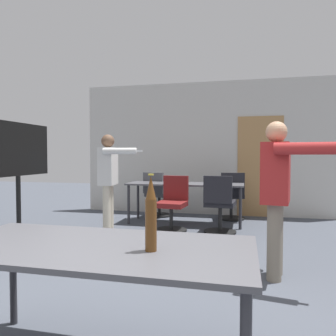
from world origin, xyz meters
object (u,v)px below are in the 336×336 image
at_px(person_right_polo, 109,173).
at_px(office_chair_near_pushed, 173,205).
at_px(tv_screen, 18,168).
at_px(beer_bottle, 151,215).
at_px(office_chair_mid_tucked, 158,196).
at_px(person_near_casual, 277,185).
at_px(office_chair_far_right, 219,206).
at_px(office_chair_far_left, 232,198).

bearing_deg(person_right_polo, office_chair_near_pushed, 102.21).
distance_m(tv_screen, office_chair_near_pushed, 2.45).
distance_m(tv_screen, beer_bottle, 3.21).
relative_size(person_right_polo, beer_bottle, 3.86).
xyz_separation_m(office_chair_mid_tucked, beer_bottle, (1.24, -4.78, 0.51)).
bearing_deg(tv_screen, office_chair_near_pushed, -47.89).
xyz_separation_m(person_right_polo, office_chair_mid_tucked, (0.43, 1.47, -0.54)).
relative_size(person_near_casual, office_chair_far_right, 1.70).
bearing_deg(beer_bottle, tv_screen, 139.39).
bearing_deg(office_chair_far_right, office_chair_near_pushed, 177.83).
bearing_deg(office_chair_far_left, office_chair_far_right, -105.05).
height_order(tv_screen, office_chair_mid_tucked, tv_screen).
distance_m(tv_screen, office_chair_far_right, 3.01).
relative_size(tv_screen, beer_bottle, 4.09).
height_order(office_chair_far_left, beer_bottle, beer_bottle).
height_order(office_chair_near_pushed, office_chair_far_left, office_chair_far_left).
bearing_deg(person_right_polo, office_chair_far_left, 119.98).
distance_m(person_near_casual, office_chair_far_left, 3.06).
distance_m(office_chair_near_pushed, office_chair_far_right, 0.79).
bearing_deg(office_chair_far_right, person_right_polo, -167.18).
bearing_deg(person_near_casual, beer_bottle, -14.66).
height_order(person_right_polo, office_chair_near_pushed, person_right_polo).
distance_m(person_right_polo, office_chair_near_pushed, 1.18).
xyz_separation_m(person_near_casual, office_chair_mid_tucked, (-2.05, 2.97, -0.53)).
bearing_deg(tv_screen, beer_bottle, -130.61).
xyz_separation_m(office_chair_far_right, office_chair_far_left, (0.15, 1.20, -0.01)).
height_order(office_chair_near_pushed, office_chair_far_right, office_chair_far_right).
height_order(person_near_casual, office_chair_far_right, person_near_casual).
xyz_separation_m(tv_screen, beer_bottle, (2.43, -2.09, -0.15)).
bearing_deg(office_chair_mid_tucked, office_chair_far_left, 12.52).
relative_size(person_near_casual, person_right_polo, 1.00).
distance_m(person_right_polo, beer_bottle, 3.72).
height_order(office_chair_far_right, beer_bottle, beer_bottle).
height_order(office_chair_far_right, office_chair_far_left, office_chair_far_right).
xyz_separation_m(tv_screen, person_right_polo, (0.76, 1.23, -0.13)).
relative_size(tv_screen, person_near_casual, 1.06).
bearing_deg(person_right_polo, tv_screen, -38.78).
bearing_deg(office_chair_far_left, person_right_polo, -150.93).
xyz_separation_m(office_chair_far_left, beer_bottle, (-0.25, -4.78, 0.50)).
xyz_separation_m(person_right_polo, office_chair_far_left, (1.92, 1.46, -0.53)).
bearing_deg(person_near_casual, office_chair_far_right, -148.67).
height_order(person_near_casual, person_right_polo, person_near_casual).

